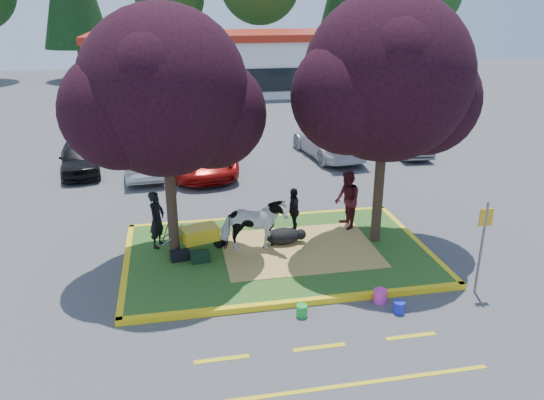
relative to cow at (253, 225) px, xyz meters
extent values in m
plane|color=#424244|center=(0.65, -0.17, -0.90)|extent=(90.00, 90.00, 0.00)
cube|color=#255A1C|center=(0.65, -0.17, -0.83)|extent=(8.00, 5.00, 0.15)
cube|color=yellow|center=(0.65, -2.75, -0.83)|extent=(8.30, 0.16, 0.15)
cube|color=yellow|center=(0.65, 2.41, -0.83)|extent=(8.30, 0.16, 0.15)
cube|color=yellow|center=(-3.43, -0.17, -0.83)|extent=(0.16, 5.30, 0.15)
cube|color=yellow|center=(4.73, -0.17, -0.83)|extent=(0.16, 5.30, 0.15)
cube|color=#D9B159|center=(1.25, -0.17, -0.75)|extent=(4.20, 3.00, 0.01)
cylinder|color=black|center=(-2.15, 0.23, 1.01)|extent=(0.28, 0.28, 3.53)
sphere|color=black|center=(-2.15, 0.23, 3.66)|extent=(4.20, 4.20, 4.20)
sphere|color=black|center=(-0.99, 0.43, 3.03)|extent=(2.86, 2.86, 2.86)
sphere|color=black|center=(-3.20, -0.07, 3.28)|extent=(2.86, 2.86, 2.86)
cylinder|color=black|center=(3.55, 0.03, 1.10)|extent=(0.28, 0.28, 3.70)
sphere|color=black|center=(3.55, 0.03, 3.87)|extent=(4.40, 4.40, 4.40)
sphere|color=black|center=(4.76, 0.23, 3.21)|extent=(2.99, 2.99, 2.99)
sphere|color=black|center=(2.45, -0.27, 3.47)|extent=(2.99, 2.99, 2.99)
cube|color=yellow|center=(-1.35, -4.37, -0.90)|extent=(1.10, 0.12, 0.01)
cube|color=yellow|center=(0.65, -4.37, -0.90)|extent=(1.10, 0.12, 0.01)
cube|color=yellow|center=(2.65, -4.37, -0.90)|extent=(1.10, 0.12, 0.01)
cube|color=yellow|center=(0.65, -5.57, -0.90)|extent=(6.00, 0.10, 0.01)
cube|color=silver|center=(2.65, 27.83, 1.10)|extent=(20.00, 8.00, 4.00)
cube|color=#9C2210|center=(2.65, 27.83, 3.25)|extent=(20.40, 8.40, 0.50)
cube|color=black|center=(2.65, 23.78, 0.50)|extent=(19.00, 0.10, 1.60)
cylinder|color=black|center=(-9.35, 36.83, 1.06)|extent=(0.44, 0.44, 3.92)
cylinder|color=black|center=(-1.35, 38.33, 0.64)|extent=(0.44, 0.44, 3.08)
cylinder|color=black|center=(6.65, 37.33, 0.92)|extent=(0.44, 0.44, 3.64)
cylinder|color=black|center=(14.65, 37.83, 0.85)|extent=(0.44, 0.44, 3.50)
cylinder|color=black|center=(22.65, 36.83, 0.71)|extent=(0.44, 0.44, 3.22)
imported|color=white|center=(0.00, 0.00, 0.00)|extent=(1.80, 0.86, 1.51)
ellipsoid|color=black|center=(0.89, 0.30, -0.53)|extent=(1.11, 0.72, 0.45)
imported|color=black|center=(-2.58, 0.79, 0.06)|extent=(0.61, 0.70, 1.62)
imported|color=#4B151D|center=(3.01, 1.04, 0.14)|extent=(0.70, 0.88, 1.78)
imported|color=black|center=(1.36, 1.00, -0.06)|extent=(0.41, 0.84, 1.39)
cylinder|color=black|center=(-0.90, 0.35, -0.57)|extent=(0.36, 0.17, 0.36)
cylinder|color=slate|center=(-1.79, 0.13, -0.62)|extent=(0.04, 0.04, 0.26)
cylinder|color=slate|center=(-1.79, 0.57, -0.62)|extent=(0.04, 0.04, 0.26)
cube|color=gold|center=(-1.45, 0.35, -0.28)|extent=(1.12, 0.86, 0.40)
cylinder|color=slate|center=(-2.19, 0.13, -0.26)|extent=(0.63, 0.23, 0.33)
cylinder|color=slate|center=(-2.19, 0.57, -0.26)|extent=(0.63, 0.23, 0.33)
cube|color=black|center=(-2.02, -0.18, -0.63)|extent=(0.54, 0.35, 0.26)
cube|color=black|center=(-1.50, -0.38, -0.62)|extent=(0.53, 0.35, 0.27)
cylinder|color=slate|center=(4.95, -2.98, 0.27)|extent=(0.06, 0.06, 2.34)
cube|color=orange|center=(4.95, -2.98, 1.07)|extent=(0.33, 0.05, 0.42)
cylinder|color=green|center=(0.58, -3.19, -0.77)|extent=(0.27, 0.27, 0.28)
cylinder|color=#F937B8|center=(2.52, -2.97, -0.74)|extent=(0.35, 0.35, 0.33)
cylinder|color=#1925CF|center=(2.77, -3.48, -0.77)|extent=(0.29, 0.29, 0.27)
imported|color=black|center=(-5.77, 8.77, -0.27)|extent=(2.02, 3.90, 1.27)
imported|color=#ACAFB4|center=(-3.20, 8.06, -0.23)|extent=(1.68, 4.18, 1.35)
imported|color=#A4110D|center=(-1.02, 8.00, -0.17)|extent=(3.17, 5.56, 1.46)
imported|color=silver|center=(4.89, 9.18, -0.19)|extent=(2.58, 5.11, 1.42)
imported|color=#5B5F63|center=(8.50, 9.03, -0.27)|extent=(1.57, 3.93, 1.27)
camera|label=1|loc=(-2.03, -13.08, 5.76)|focal=35.00mm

